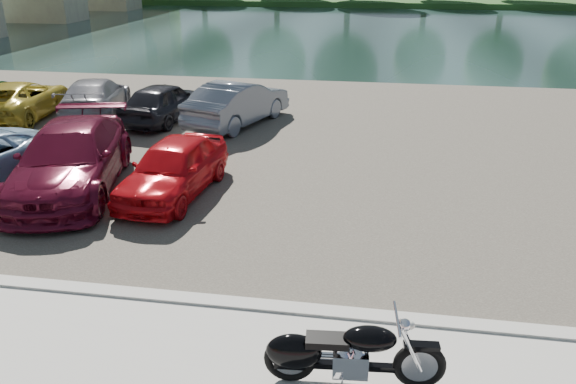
# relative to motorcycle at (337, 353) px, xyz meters

# --- Properties ---
(kerb) EXTENTS (60.00, 0.30, 0.14)m
(kerb) POSITION_rel_motorcycle_xyz_m (-0.93, 1.54, -0.49)
(kerb) COLOR #AFACA4
(kerb) RESTS_ON ground
(parking_lot) EXTENTS (60.00, 18.00, 0.04)m
(parking_lot) POSITION_rel_motorcycle_xyz_m (-0.93, 10.54, -0.54)
(parking_lot) COLOR #423D35
(parking_lot) RESTS_ON ground
(river) EXTENTS (120.00, 40.00, 0.00)m
(river) POSITION_rel_motorcycle_xyz_m (-0.93, 39.54, -0.56)
(river) COLOR #182B28
(river) RESTS_ON ground
(motorcycle) EXTENTS (2.33, 0.75, 1.05)m
(motorcycle) POSITION_rel_motorcycle_xyz_m (0.00, 0.00, 0.00)
(motorcycle) COLOR black
(motorcycle) RESTS_ON promenade
(car_3) EXTENTS (3.41, 5.69, 1.54)m
(car_3) POSITION_rel_motorcycle_xyz_m (-6.79, 5.74, 0.25)
(car_3) COLOR #550C21
(car_3) RESTS_ON parking_lot
(car_4) EXTENTS (1.90, 4.00, 1.32)m
(car_4) POSITION_rel_motorcycle_xyz_m (-4.29, 5.84, 0.14)
(car_4) COLOR red
(car_4) RESTS_ON parking_lot
(car_6) EXTENTS (2.67, 4.79, 1.27)m
(car_6) POSITION_rel_motorcycle_xyz_m (-11.93, 11.59, 0.11)
(car_6) COLOR gold
(car_6) RESTS_ON parking_lot
(car_7) EXTENTS (2.86, 4.78, 1.30)m
(car_7) POSITION_rel_motorcycle_xyz_m (-9.53, 12.36, 0.13)
(car_7) COLOR gray
(car_7) RESTS_ON parking_lot
(car_8) EXTENTS (2.12, 4.11, 1.34)m
(car_8) POSITION_rel_motorcycle_xyz_m (-6.84, 11.92, 0.15)
(car_8) COLOR black
(car_8) RESTS_ON parking_lot
(car_9) EXTENTS (2.89, 4.64, 1.44)m
(car_9) POSITION_rel_motorcycle_xyz_m (-4.27, 11.97, 0.20)
(car_9) COLOR slate
(car_9) RESTS_ON parking_lot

